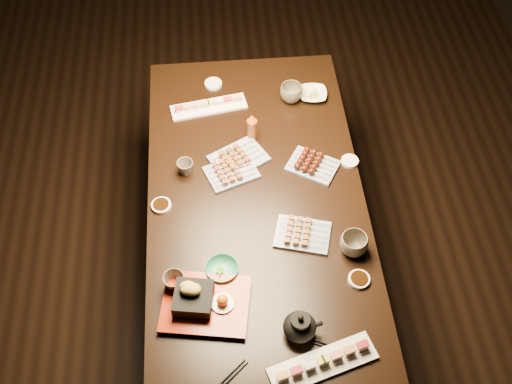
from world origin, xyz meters
TOP-DOWN VIEW (x-y plane):
  - ground at (0.00, 0.00)m, footprint 5.00×5.00m
  - dining_table at (0.05, -0.21)m, footprint 1.09×1.89m
  - sushi_platter_near at (0.22, -0.92)m, footprint 0.40×0.21m
  - sushi_platter_far at (-0.13, 0.36)m, footprint 0.36×0.16m
  - yakitori_plate_center at (-0.05, -0.04)m, footprint 0.25×0.22m
  - yakitori_plate_right at (0.22, -0.38)m, footprint 0.25×0.21m
  - yakitori_plate_left at (-0.01, 0.04)m, footprint 0.28×0.26m
  - tsukune_plate at (0.31, -0.03)m, footprint 0.25×0.23m
  - edamame_bowl_green at (-0.11, -0.53)m, footprint 0.14×0.14m
  - edamame_bowl_cream at (0.37, 0.39)m, footprint 0.14×0.14m
  - tempura_tray at (-0.18, -0.66)m, footprint 0.35×0.30m
  - teacup_near_left at (-0.29, -0.57)m, footprint 0.11×0.11m
  - teacup_mid_right at (0.40, -0.47)m, footprint 0.15×0.15m
  - teacup_far_left at (-0.24, -0.02)m, footprint 0.08×0.08m
  - teacup_far_right at (0.26, 0.39)m, footprint 0.11×0.11m
  - teapot at (0.15, -0.79)m, footprint 0.14×0.14m
  - condiment_bottle at (0.06, 0.16)m, footprint 0.05×0.05m
  - sauce_dish_west at (-0.34, -0.19)m, footprint 0.10×0.10m
  - sauce_dish_east at (0.47, -0.02)m, footprint 0.10×0.10m
  - sauce_dish_se at (0.40, -0.60)m, footprint 0.11×0.11m
  - sauce_dish_nw at (-0.10, 0.52)m, footprint 0.10×0.10m
  - chopsticks_near at (-0.13, -0.96)m, footprint 0.19×0.17m
  - chopsticks_se at (0.29, -0.88)m, footprint 0.20×0.11m

SIDE VIEW (x-z plane):
  - ground at x=0.00m, z-range 0.00..0.00m
  - dining_table at x=0.05m, z-range 0.00..0.75m
  - chopsticks_se at x=0.29m, z-range 0.75..0.76m
  - chopsticks_near at x=-0.13m, z-range 0.75..0.76m
  - sauce_dish_east at x=0.47m, z-range 0.75..0.76m
  - sauce_dish_west at x=-0.34m, z-range 0.75..0.76m
  - sauce_dish_se at x=0.40m, z-range 0.75..0.76m
  - sauce_dish_nw at x=-0.10m, z-range 0.75..0.76m
  - edamame_bowl_cream at x=0.37m, z-range 0.75..0.78m
  - edamame_bowl_green at x=-0.11m, z-range 0.75..0.79m
  - sushi_platter_far at x=-0.13m, z-range 0.75..0.79m
  - sushi_platter_near at x=0.22m, z-range 0.75..0.80m
  - tsukune_plate at x=0.31m, z-range 0.75..0.80m
  - yakitori_plate_center at x=-0.05m, z-range 0.75..0.80m
  - yakitori_plate_right at x=0.22m, z-range 0.75..0.80m
  - yakitori_plate_left at x=-0.01m, z-range 0.75..0.81m
  - teacup_far_left at x=-0.24m, z-range 0.75..0.82m
  - teacup_near_left at x=-0.29m, z-range 0.75..0.83m
  - teacup_far_right at x=0.26m, z-range 0.75..0.83m
  - teacup_mid_right at x=0.40m, z-range 0.75..0.84m
  - tempura_tray at x=-0.18m, z-range 0.75..0.87m
  - teapot at x=0.15m, z-range 0.75..0.87m
  - condiment_bottle at x=0.06m, z-range 0.75..0.89m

